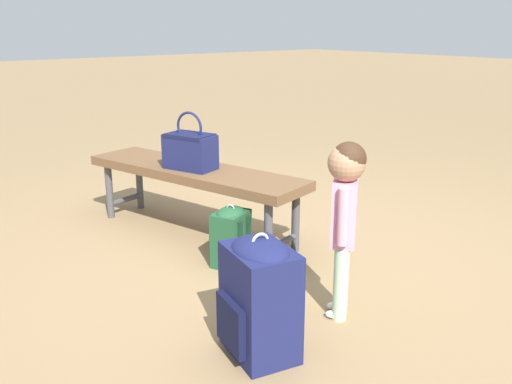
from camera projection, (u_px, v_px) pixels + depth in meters
name	position (u px, v px, depth m)	size (l,w,h in m)	color
ground_plane	(271.00, 265.00, 3.26)	(40.00, 40.00, 0.00)	#8C704C
park_bench	(194.00, 176.00, 3.66)	(1.65, 0.77, 0.45)	brown
handbag	(190.00, 149.00, 3.58)	(0.36, 0.28, 0.37)	#191E4C
child_standing	(345.00, 204.00, 2.55)	(0.18, 0.19, 0.85)	#B2D8B2
backpack_large	(260.00, 295.00, 2.33)	(0.37, 0.33, 0.54)	#191E4C
backpack_small	(231.00, 235.00, 3.23)	(0.24, 0.26, 0.37)	#1E4C2D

